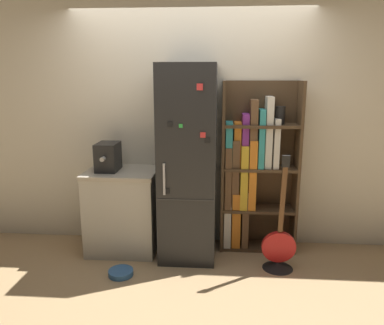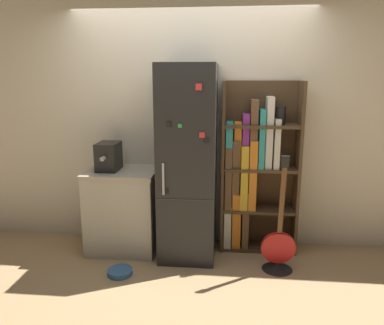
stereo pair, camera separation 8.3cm
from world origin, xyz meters
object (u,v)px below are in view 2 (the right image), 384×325
at_px(espresso_machine, 109,156).
at_px(guitar, 278,253).
at_px(bookshelf, 251,171).
at_px(refrigerator, 188,163).
at_px(pet_bowl, 120,271).

relative_size(espresso_machine, guitar, 0.31).
relative_size(bookshelf, espresso_machine, 5.01).
relative_size(refrigerator, espresso_machine, 5.47).
bearing_deg(espresso_machine, refrigerator, -2.56).
xyz_separation_m(espresso_machine, pet_bowl, (0.24, -0.55, -0.99)).
xyz_separation_m(bookshelf, guitar, (0.25, -0.48, -0.68)).
bearing_deg(guitar, refrigerator, 162.71).
xyz_separation_m(bookshelf, pet_bowl, (-1.24, -0.72, -0.82)).
distance_m(guitar, pet_bowl, 1.51).
bearing_deg(guitar, espresso_machine, 169.64).
relative_size(espresso_machine, pet_bowl, 1.52).
bearing_deg(bookshelf, guitar, -62.26).
bearing_deg(espresso_machine, bookshelf, 6.34).
height_order(bookshelf, guitar, bookshelf).
bearing_deg(pet_bowl, guitar, 9.14).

